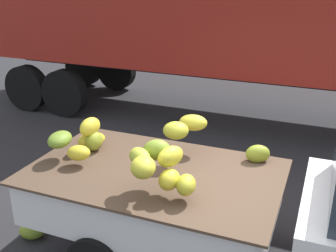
% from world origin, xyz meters
% --- Properties ---
extents(curb_strip, '(80.00, 0.80, 0.16)m').
position_xyz_m(curb_strip, '(0.00, 8.87, 0.08)').
color(curb_strip, gray).
rests_on(curb_strip, ground).
extents(semi_trailer, '(12.03, 2.73, 3.95)m').
position_xyz_m(semi_trailer, '(-1.37, 4.70, 2.54)').
color(semi_trailer, maroon).
rests_on(semi_trailer, ground).
extents(fallen_banana_bunch_near_tailgate, '(0.40, 0.35, 0.21)m').
position_xyz_m(fallen_banana_bunch_near_tailgate, '(-2.45, -0.56, 0.11)').
color(fallen_banana_bunch_near_tailgate, olive).
rests_on(fallen_banana_bunch_near_tailgate, ground).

